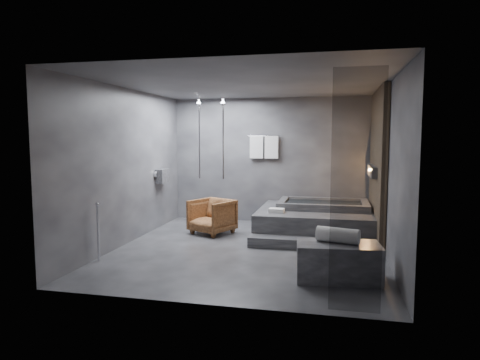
# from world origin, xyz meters

# --- Properties ---
(room) EXTENTS (5.00, 5.04, 2.82)m
(room) POSITION_xyz_m (0.40, 0.24, 1.73)
(room) COLOR #28292B
(room) RESTS_ON ground
(tub_deck) EXTENTS (2.20, 2.00, 0.50)m
(tub_deck) POSITION_xyz_m (1.05, 1.45, 0.25)
(tub_deck) COLOR #2D2D2F
(tub_deck) RESTS_ON ground
(tub_step) EXTENTS (2.20, 0.36, 0.18)m
(tub_step) POSITION_xyz_m (1.05, 0.27, 0.09)
(tub_step) COLOR #2D2D2F
(tub_step) RESTS_ON ground
(concrete_bench) EXTENTS (1.16, 0.72, 0.50)m
(concrete_bench) POSITION_xyz_m (1.49, -1.27, 0.25)
(concrete_bench) COLOR #39383B
(concrete_bench) RESTS_ON ground
(driftwood_chair) EXTENTS (1.00, 1.01, 0.69)m
(driftwood_chair) POSITION_xyz_m (-0.97, 1.05, 0.35)
(driftwood_chair) COLOR #452511
(driftwood_chair) RESTS_ON ground
(rolled_towel) EXTENTS (0.61, 0.35, 0.21)m
(rolled_towel) POSITION_xyz_m (1.47, -1.22, 0.60)
(rolled_towel) COLOR white
(rolled_towel) RESTS_ON concrete_bench
(deck_towel) EXTENTS (0.29, 0.22, 0.08)m
(deck_towel) POSITION_xyz_m (0.35, 0.92, 0.54)
(deck_towel) COLOR silver
(deck_towel) RESTS_ON tub_deck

